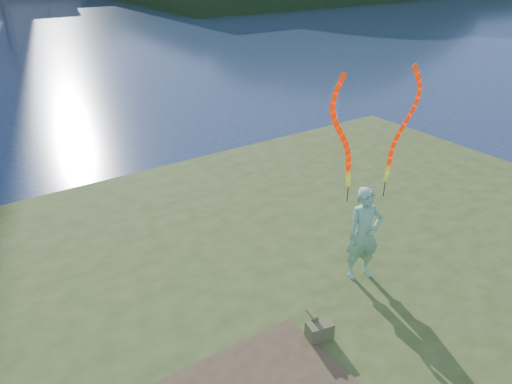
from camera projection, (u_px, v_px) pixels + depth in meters
ground at (259, 293)px, 10.14m from camera, size 320.00×320.00×0.00m
grassy_knoll at (338, 347)px, 8.30m from camera, size 20.00×18.00×0.80m
woman_with_ribbons at (366, 209)px, 8.76m from camera, size 2.03×0.74×4.15m
canvas_bag at (319, 329)px, 7.79m from camera, size 0.44×0.49×0.37m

